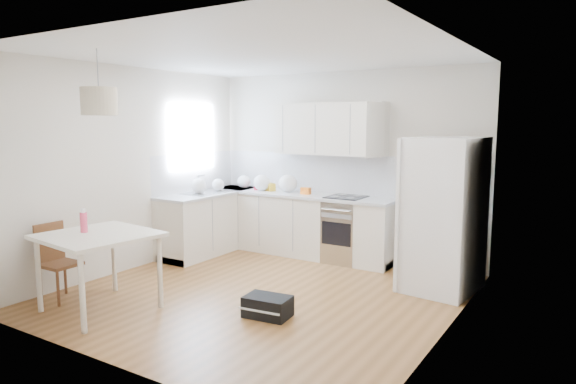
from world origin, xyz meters
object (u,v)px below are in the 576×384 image
object	(u,v)px
gym_bag	(268,306)
refrigerator	(445,215)
dining_table	(98,242)
dining_chair	(61,262)

from	to	relation	value
gym_bag	refrigerator	bearing A→B (deg)	48.50
refrigerator	dining_table	size ratio (longest dim) A/B	1.55
dining_table	dining_chair	xyz separation A→B (m)	(-0.62, -0.03, -0.30)
refrigerator	dining_table	world-z (taller)	refrigerator
gym_bag	dining_chair	bearing A→B (deg)	-166.61
dining_table	gym_bag	world-z (taller)	dining_table
refrigerator	dining_chair	xyz separation A→B (m)	(-3.50, -2.62, -0.47)
dining_chair	gym_bag	distance (m)	2.39
gym_bag	dining_table	bearing A→B (deg)	-160.79
refrigerator	dining_chair	bearing A→B (deg)	-136.79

